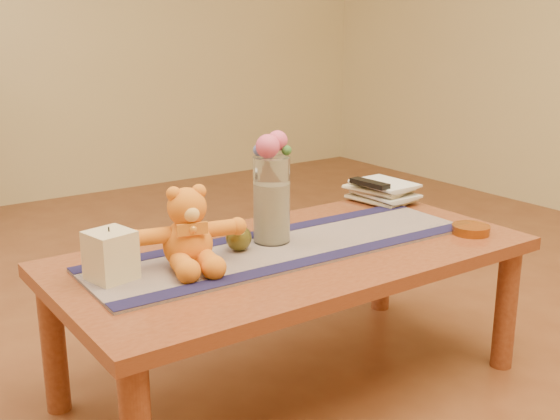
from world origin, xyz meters
TOP-DOWN VIEW (x-y plane):
  - floor at (0.00, 0.00)m, footprint 5.50×5.50m
  - coffee_table_top at (0.00, 0.00)m, footprint 1.40×0.70m
  - table_leg_fr at (0.64, -0.29)m, footprint 0.07×0.07m
  - table_leg_bl at (-0.64, 0.29)m, footprint 0.07×0.07m
  - table_leg_br at (0.64, 0.29)m, footprint 0.07×0.07m
  - persian_runner at (-0.01, 0.02)m, footprint 1.21×0.38m
  - runner_border_near at (-0.02, -0.12)m, footprint 1.20×0.09m
  - runner_border_far at (-0.01, 0.17)m, footprint 1.20×0.09m
  - teddy_bear at (-0.32, 0.05)m, footprint 0.36×0.32m
  - pillar_candle at (-0.54, 0.07)m, footprint 0.13×0.13m
  - candle_wick at (-0.54, 0.07)m, footprint 0.00×0.00m
  - glass_vase at (-0.02, 0.08)m, footprint 0.11×0.11m
  - potpourri_fill at (-0.02, 0.08)m, footprint 0.09×0.09m
  - rose_left at (-0.04, 0.07)m, footprint 0.07×0.07m
  - rose_right at (0.00, 0.09)m, footprint 0.06×0.06m
  - blue_flower_back at (-0.01, 0.12)m, footprint 0.04×0.04m
  - blue_flower_side at (-0.05, 0.10)m, footprint 0.04×0.04m
  - leaf_sprig at (0.02, 0.06)m, footprint 0.03×0.03m
  - bronze_ball at (-0.15, 0.07)m, footprint 0.09×0.09m
  - book_bottom at (0.51, 0.25)m, footprint 0.19×0.24m
  - book_lower at (0.52, 0.24)m, footprint 0.16×0.22m
  - book_upper at (0.50, 0.25)m, footprint 0.20×0.25m
  - book_top at (0.52, 0.24)m, footprint 0.17×0.23m
  - tv_remote at (0.51, 0.24)m, footprint 0.06×0.16m
  - amber_dish at (0.55, -0.20)m, footprint 0.13×0.13m

SIDE VIEW (x-z plane):
  - floor at x=0.00m, z-range 0.00..0.00m
  - table_leg_fr at x=0.64m, z-range 0.00..0.41m
  - table_leg_bl at x=-0.64m, z-range 0.00..0.41m
  - table_leg_br at x=0.64m, z-range 0.00..0.41m
  - coffee_table_top at x=0.00m, z-range 0.41..0.45m
  - persian_runner at x=-0.01m, z-range 0.45..0.46m
  - runner_border_near at x=-0.02m, z-range 0.46..0.46m
  - runner_border_far at x=-0.01m, z-range 0.46..0.46m
  - book_bottom at x=0.51m, z-range 0.45..0.47m
  - amber_dish at x=0.55m, z-range 0.45..0.48m
  - book_lower at x=0.52m, z-range 0.47..0.49m
  - bronze_ball at x=-0.15m, z-range 0.46..0.53m
  - book_upper at x=0.50m, z-range 0.49..0.51m
  - book_top at x=0.52m, z-range 0.51..0.53m
  - pillar_candle at x=-0.54m, z-range 0.46..0.59m
  - tv_remote at x=0.51m, z-range 0.53..0.54m
  - potpourri_fill at x=-0.02m, z-range 0.46..0.64m
  - teddy_bear at x=-0.32m, z-range 0.46..0.67m
  - glass_vase at x=-0.02m, z-range 0.46..0.72m
  - candle_wick at x=-0.54m, z-range 0.59..0.60m
  - leaf_sprig at x=0.02m, z-range 0.72..0.75m
  - blue_flower_side at x=-0.05m, z-range 0.72..0.76m
  - blue_flower_back at x=-0.01m, z-range 0.72..0.77m
  - rose_left at x=-0.04m, z-range 0.72..0.79m
  - rose_right at x=0.00m, z-range 0.73..0.79m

